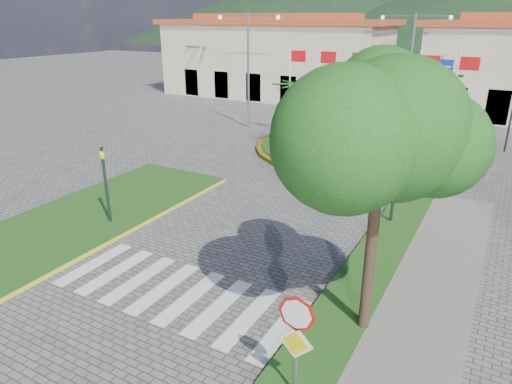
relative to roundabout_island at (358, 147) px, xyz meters
The scene contains 19 objects.
ground 22.00m from the roundabout_island, 90.01° to the right, with size 160.00×160.00×0.00m, color #5D5B58.
median_left 17.27m from the roundabout_island, 112.12° to the right, with size 5.00×14.00×0.18m, color #1F4D16.
crosswalk 18.00m from the roundabout_island, 90.02° to the right, with size 8.00×3.00×0.01m, color silver.
roundabout_island is the anchor object (origin of this frame).
stop_sign 20.69m from the roundabout_island, 76.27° to the right, with size 0.80×0.11×2.65m.
deciduous_tree 18.55m from the roundabout_island, 72.09° to the right, with size 3.60×3.60×6.80m.
traffic_light_left 16.45m from the roundabout_island, 108.56° to the right, with size 0.15×0.18×3.20m.
traffic_light_right 11.11m from the roundabout_island, 65.79° to the right, with size 0.15×0.18×3.20m.
traffic_light_far 9.11m from the roundabout_island, 26.58° to the left, with size 0.18×0.15×3.20m.
direction_sign_west 9.78m from the roundabout_island, 102.60° to the left, with size 1.60×0.14×5.20m.
direction_sign_east 10.03m from the roundabout_island, 71.53° to the left, with size 1.60×0.14×5.20m.
street_lamp_centre 9.15m from the roundabout_island, 82.91° to the left, with size 4.80×0.16×8.00m.
street_lamp_west 10.19m from the roundabout_island, 167.48° to the left, with size 4.80×0.16×8.00m.
building_left 21.59m from the roundabout_island, 131.20° to the left, with size 23.32×9.54×8.05m.
hill_far_west 130.64m from the roundabout_island, 114.99° to the left, with size 140.00×140.00×22.00m, color black.
hill_near_back 108.74m from the roundabout_island, 95.29° to the left, with size 110.00×110.00×16.00m, color black.
white_van 15.97m from the roundabout_island, 114.22° to the left, with size 1.85×4.02×1.12m, color silver.
car_dark_a 13.58m from the roundabout_island, 104.37° to the left, with size 1.34×3.32×1.13m, color black.
car_dark_b 13.65m from the roundabout_island, 79.15° to the left, with size 1.31×3.76×1.24m, color black.
Camera 1 is at (7.89, -5.03, 7.75)m, focal length 32.00 mm.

